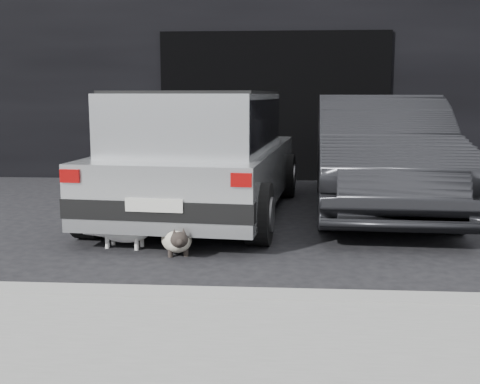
# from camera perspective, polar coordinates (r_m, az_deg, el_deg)

# --- Properties ---
(ground) EXTENTS (80.00, 80.00, 0.00)m
(ground) POSITION_cam_1_polar(r_m,az_deg,el_deg) (6.97, -5.66, -3.37)
(ground) COLOR black
(ground) RESTS_ON ground
(building_facade) EXTENTS (34.00, 4.00, 5.00)m
(building_facade) POSITION_cam_1_polar(r_m,az_deg,el_deg) (12.74, 3.46, 13.65)
(building_facade) COLOR black
(building_facade) RESTS_ON ground
(garage_opening) EXTENTS (4.00, 0.10, 2.60)m
(garage_opening) POSITION_cam_1_polar(r_m,az_deg,el_deg) (10.70, 3.25, 8.06)
(garage_opening) COLOR black
(garage_opening) RESTS_ON ground
(curb) EXTENTS (18.00, 0.25, 0.12)m
(curb) POSITION_cam_1_polar(r_m,az_deg,el_deg) (4.36, 1.64, -10.29)
(curb) COLOR gray
(curb) RESTS_ON ground
(sidewalk) EXTENTS (18.00, 2.20, 0.11)m
(sidewalk) POSITION_cam_1_polar(r_m,az_deg,el_deg) (3.25, 0.66, -17.43)
(sidewalk) COLOR gray
(sidewalk) RESTS_ON ground
(silver_hatchback) EXTENTS (2.41, 4.38, 1.55)m
(silver_hatchback) POSITION_cam_1_polar(r_m,az_deg,el_deg) (7.53, -3.59, 4.14)
(silver_hatchback) COLOR silver
(silver_hatchback) RESTS_ON ground
(second_car) EXTENTS (1.82, 4.66, 1.51)m
(second_car) POSITION_cam_1_polar(r_m,az_deg,el_deg) (8.09, 13.10, 3.61)
(second_car) COLOR black
(second_car) RESTS_ON ground
(cat_siamese) EXTENTS (0.44, 0.84, 0.30)m
(cat_siamese) POSITION_cam_1_polar(r_m,az_deg,el_deg) (5.83, -6.00, -4.50)
(cat_siamese) COLOR beige
(cat_siamese) RESTS_ON ground
(cat_white) EXTENTS (0.79, 0.35, 0.37)m
(cat_white) POSITION_cam_1_polar(r_m,az_deg,el_deg) (6.10, -10.60, -3.58)
(cat_white) COLOR silver
(cat_white) RESTS_ON ground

